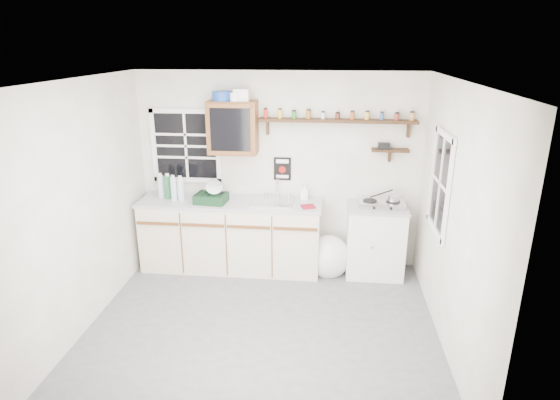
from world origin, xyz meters
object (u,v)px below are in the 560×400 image
Objects in this scene: main_cabinet at (231,234)px; dish_rack at (212,196)px; upper_cabinet at (233,128)px; hotplate at (381,204)px; spice_shelf at (337,120)px; right_cabinet at (375,240)px.

dish_rack is (-0.21, -0.08, 0.55)m from main_cabinet.
hotplate is at bearing -4.29° from upper_cabinet.
spice_shelf is at bearing 159.80° from hotplate.
main_cabinet is 1.37m from upper_cabinet.
right_cabinet is 2.26m from upper_cabinet.
dish_rack reaches higher than main_cabinet.
main_cabinet is 4.16× the size of hotplate.
hotplate is (0.04, -0.02, 0.49)m from right_cabinet.
spice_shelf is at bearing 160.36° from right_cabinet.
dish_rack is at bearing -157.57° from main_cabinet.
main_cabinet is 2.54× the size of right_cabinet.
right_cabinet is 0.49m from hotplate.
dish_rack is (-1.51, -0.30, -0.92)m from spice_shelf.
upper_cabinet is 1.28m from spice_shelf.
main_cabinet is at bearing -103.68° from upper_cabinet.
right_cabinet is at bearing -3.76° from upper_cabinet.
dish_rack is 0.74× the size of hotplate.
dish_rack is at bearing -136.44° from upper_cabinet.
main_cabinet is 1.98m from spice_shelf.
upper_cabinet is 0.88m from dish_rack.
upper_cabinet reaches higher than spice_shelf.
hotplate reaches higher than right_cabinet.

